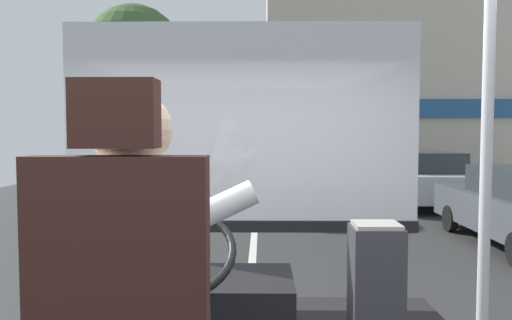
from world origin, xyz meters
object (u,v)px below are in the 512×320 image
Objects in this scene: parked_car_silver at (419,177)px; parked_car_white at (351,158)px; handrail_pole at (486,155)px; parked_car_green at (379,164)px; bus_driver at (139,265)px; fare_box at (376,293)px; steering_console at (191,310)px.

parked_car_white is at bearing 89.77° from parked_car_silver.
parked_car_green is (3.45, 16.50, -1.13)m from handrail_pole.
bus_driver reaches higher than fare_box.
steering_console is at bearing -106.55° from parked_car_green.
steering_console is at bearing 150.24° from handrail_pole.
handrail_pole reaches higher than parked_car_white.
bus_driver is 22.84m from parked_car_white.
parked_car_white is at bearing 90.86° from parked_car_green.
parked_car_green is (4.69, 15.78, -0.26)m from steering_console.
fare_box reaches higher than parked_car_white.
handrail_pole is 16.89m from parked_car_green.
fare_box is (0.96, -0.12, 0.14)m from steering_console.
parked_car_green is at bearing 74.48° from bus_driver.
parked_car_silver is 1.10× the size of parked_car_white.
fare_box is at bearing -103.20° from parked_car_green.
steering_console is at bearing -113.08° from parked_car_silver.
fare_box is at bearing -108.40° from parked_car_silver.
bus_driver is at bearing -111.12° from parked_car_silver.
handrail_pole is 0.98m from fare_box.
fare_box is 0.17× the size of parked_car_silver.
steering_console is at bearing -102.24° from parked_car_white.
parked_car_silver is at bearing -91.39° from parked_car_green.
steering_console is 0.50× the size of handrail_pole.
steering_console is 0.29× the size of parked_car_white.
parked_car_silver is at bearing 68.88° from bus_driver.
parked_car_green reaches higher than parked_car_white.
steering_console is 0.98m from fare_box.
steering_console is 11.66m from parked_car_silver.
handrail_pole is at bearing -29.76° from steering_console.
bus_driver is 0.22× the size of parked_car_white.
bus_driver is 12.71m from parked_car_silver.
steering_console is 0.29× the size of parked_car_green.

